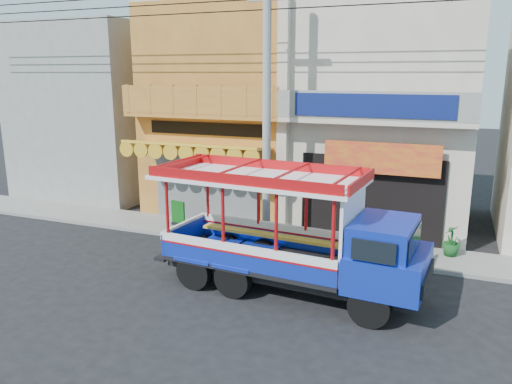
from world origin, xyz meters
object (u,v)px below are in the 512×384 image
(potted_plant_b, at_px, (387,233))
(utility_pole, at_px, (271,89))
(green_sign, at_px, (178,215))
(potted_plant_a, at_px, (384,235))
(potted_plant_c, at_px, (452,240))
(songthaew_truck, at_px, (307,237))

(potted_plant_b, bearing_deg, utility_pole, 41.62)
(green_sign, height_order, potted_plant_a, potted_plant_a)
(utility_pole, height_order, potted_plant_a, utility_pole)
(potted_plant_a, height_order, potted_plant_c, potted_plant_c)
(potted_plant_b, bearing_deg, potted_plant_c, -145.52)
(green_sign, relative_size, potted_plant_c, 0.93)
(utility_pole, distance_m, potted_plant_a, 5.70)
(songthaew_truck, distance_m, potted_plant_a, 4.19)
(green_sign, bearing_deg, potted_plant_a, 1.02)
(utility_pole, relative_size, potted_plant_b, 25.44)
(potted_plant_b, bearing_deg, potted_plant_a, 38.80)
(potted_plant_a, distance_m, potted_plant_b, 0.11)
(songthaew_truck, bearing_deg, potted_plant_c, 50.42)
(utility_pole, xyz_separation_m, songthaew_truck, (2.06, -2.98, -3.49))
(utility_pole, xyz_separation_m, potted_plant_c, (5.42, 1.08, -4.43))
(utility_pole, relative_size, potted_plant_c, 29.28)
(songthaew_truck, xyz_separation_m, potted_plant_a, (1.41, 3.83, -0.95))
(utility_pole, bearing_deg, green_sign, 169.33)
(potted_plant_a, bearing_deg, green_sign, 116.66)
(utility_pole, bearing_deg, potted_plant_a, 13.78)
(utility_pole, distance_m, potted_plant_b, 5.69)
(songthaew_truck, distance_m, potted_plant_b, 4.22)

